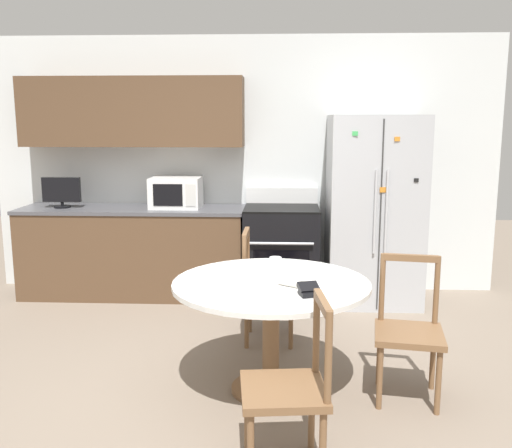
% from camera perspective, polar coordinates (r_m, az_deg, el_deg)
% --- Properties ---
extents(ground_plane, '(14.00, 14.00, 0.00)m').
position_cam_1_polar(ground_plane, '(3.74, -4.15, -17.73)').
color(ground_plane, gray).
extents(back_wall, '(5.20, 0.44, 2.60)m').
position_cam_1_polar(back_wall, '(5.91, -4.24, 7.30)').
color(back_wall, silver).
rests_on(back_wall, ground_plane).
extents(kitchen_counter, '(2.24, 0.64, 0.90)m').
position_cam_1_polar(kitchen_counter, '(5.91, -12.11, -2.69)').
color(kitchen_counter, brown).
rests_on(kitchen_counter, ground_plane).
extents(refrigerator, '(0.88, 0.78, 1.81)m').
position_cam_1_polar(refrigerator, '(5.61, 11.69, 1.35)').
color(refrigerator, '#B2B5BA').
rests_on(refrigerator, ground_plane).
extents(oven_range, '(0.73, 0.68, 1.08)m').
position_cam_1_polar(oven_range, '(5.68, 2.55, -2.80)').
color(oven_range, black).
rests_on(oven_range, ground_plane).
extents(microwave, '(0.49, 0.40, 0.30)m').
position_cam_1_polar(microwave, '(5.73, -7.99, 3.14)').
color(microwave, white).
rests_on(microwave, kitchen_counter).
extents(countertop_tv, '(0.38, 0.16, 0.30)m').
position_cam_1_polar(countertop_tv, '(5.98, -18.88, 3.11)').
color(countertop_tv, black).
rests_on(countertop_tv, kitchen_counter).
extents(dining_table, '(1.26, 1.26, 0.74)m').
position_cam_1_polar(dining_table, '(3.69, 1.51, -7.77)').
color(dining_table, white).
rests_on(dining_table, ground_plane).
extents(dining_chair_far, '(0.42, 0.42, 0.90)m').
position_cam_1_polar(dining_chair_far, '(4.58, 0.99, -6.45)').
color(dining_chair_far, brown).
rests_on(dining_chair_far, ground_plane).
extents(dining_chair_right, '(0.48, 0.48, 0.90)m').
position_cam_1_polar(dining_chair_right, '(3.80, 15.02, -10.39)').
color(dining_chair_right, brown).
rests_on(dining_chair_right, ground_plane).
extents(dining_chair_near, '(0.46, 0.46, 0.90)m').
position_cam_1_polar(dining_chair_near, '(2.96, 3.35, -16.20)').
color(dining_chair_near, brown).
rests_on(dining_chair_near, ground_plane).
extents(candle_glass, '(0.09, 0.09, 0.08)m').
position_cam_1_polar(candle_glass, '(3.96, 1.96, -4.00)').
color(candle_glass, silver).
rests_on(candle_glass, dining_table).
extents(folded_napkin, '(0.16, 0.13, 0.05)m').
position_cam_1_polar(folded_napkin, '(3.55, 3.48, -5.86)').
color(folded_napkin, silver).
rests_on(folded_napkin, dining_table).
extents(wallet, '(0.15, 0.15, 0.07)m').
position_cam_1_polar(wallet, '(3.39, 5.35, -6.64)').
color(wallet, black).
rests_on(wallet, dining_table).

